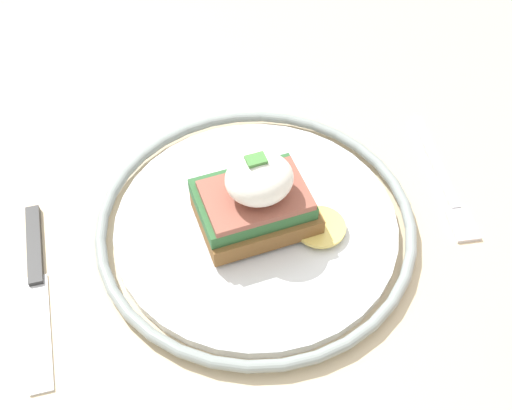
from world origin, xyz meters
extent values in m
cube|color=#C6B28E|center=(0.00, 0.00, 0.72)|extent=(0.86, 0.79, 0.03)
cylinder|color=#C6B28E|center=(-0.37, -0.34, 0.35)|extent=(0.06, 0.06, 0.71)
cylinder|color=silver|center=(-0.01, 0.04, 0.74)|extent=(0.25, 0.25, 0.01)
torus|color=gray|center=(-0.01, 0.04, 0.75)|extent=(0.28, 0.28, 0.01)
cube|color=brown|center=(-0.01, 0.04, 0.76)|extent=(0.10, 0.07, 0.02)
cube|color=#2D6033|center=(-0.01, 0.03, 0.78)|extent=(0.09, 0.07, 0.01)
cube|color=brown|center=(-0.01, 0.04, 0.79)|extent=(0.09, 0.06, 0.01)
ellipsoid|color=white|center=(-0.01, 0.04, 0.81)|extent=(0.06, 0.05, 0.04)
cylinder|color=#EAD166|center=(-0.06, 0.06, 0.75)|extent=(0.05, 0.05, 0.00)
cube|color=#47843D|center=(-0.01, 0.04, 0.83)|extent=(0.02, 0.01, 0.00)
cube|color=silver|center=(-0.20, 0.02, 0.74)|extent=(0.03, 0.12, 0.00)
cube|color=silver|center=(-0.19, 0.10, 0.74)|extent=(0.03, 0.04, 0.00)
cube|color=#2D2D2D|center=(0.18, -0.01, 0.74)|extent=(0.02, 0.09, 0.01)
cube|color=silver|center=(0.19, 0.07, 0.74)|extent=(0.03, 0.11, 0.00)
camera|label=1|loc=(0.11, 0.36, 1.20)|focal=45.00mm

